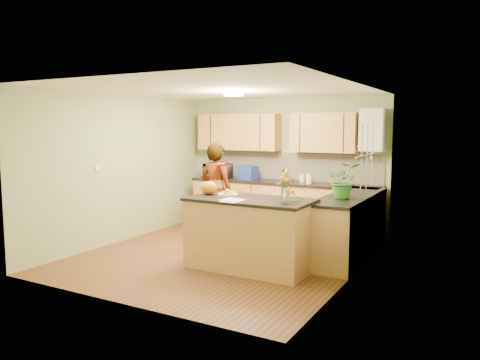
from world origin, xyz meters
The scene contains 28 objects.
floor centered at (0.00, 0.00, 0.00)m, with size 4.50×4.50×0.00m, color #512F17.
ceiling centered at (0.00, 0.00, 2.50)m, with size 4.00×4.50×0.02m, color white.
wall_back centered at (0.00, 2.25, 1.25)m, with size 4.00×0.02×2.50m, color #9CAE7C.
wall_front centered at (0.00, -2.25, 1.25)m, with size 4.00×0.02×2.50m, color #9CAE7C.
wall_left centered at (-2.00, 0.00, 1.25)m, with size 0.02×4.50×2.50m, color #9CAE7C.
wall_right centered at (2.00, 0.00, 1.25)m, with size 0.02×4.50×2.50m, color #9CAE7C.
back_counter centered at (0.10, 1.95, 0.47)m, with size 3.64×0.62×0.94m.
right_counter centered at (1.70, 0.85, 0.47)m, with size 0.62×2.24×0.94m.
splashback centered at (0.10, 2.23, 1.20)m, with size 3.60×0.02×0.52m, color silver.
upper_cabinets centered at (-0.18, 2.08, 1.85)m, with size 3.20×0.34×0.70m.
boiler centered at (1.70, 2.09, 1.90)m, with size 0.40×0.30×0.86m.
window_right centered at (1.99, 0.60, 1.55)m, with size 0.01×1.30×1.05m.
light_switch centered at (-1.99, -0.60, 1.30)m, with size 0.02×0.09×0.09m, color white.
ceiling_lamp centered at (0.00, 0.30, 2.46)m, with size 0.30×0.30×0.07m.
peninsula_island centered at (0.66, -0.40, 0.49)m, with size 1.71×0.88×0.98m.
fruit_dish centered at (0.31, -0.40, 1.02)m, with size 0.28×0.28×0.10m.
orange_bowl centered at (1.21, -0.25, 1.04)m, with size 0.23×0.23×0.13m.
flower_vase centered at (1.26, -0.58, 1.29)m, with size 0.26×0.26×0.47m.
orange_bag centered at (-0.04, -0.35, 1.08)m, with size 0.25×0.21×0.19m, color orange.
papers centered at (0.56, -0.70, 0.99)m, with size 0.24×0.33×0.01m, color white.
violinist centered at (-0.58, 0.72, 0.84)m, with size 0.61×0.40×1.68m, color #E3A78B.
violin centered at (-0.38, 0.50, 1.35)m, with size 0.56×0.22×0.11m, color #4E0C04, non-canonical shape.
microwave centered at (-1.32, 1.95, 1.08)m, with size 0.52×0.35×0.29m, color white.
blue_box centered at (-0.62, 1.94, 1.07)m, with size 0.33×0.24×0.27m, color navy.
kettle centered at (0.14, 1.93, 1.05)m, with size 0.14×0.14×0.27m.
jar_cream centered at (0.48, 2.00, 1.02)m, with size 0.10×0.10×0.16m, color beige.
jar_white centered at (0.65, 1.89, 1.03)m, with size 0.11×0.11×0.17m, color white.
potted_plant centered at (1.70, 0.47, 1.20)m, with size 0.46×0.40×0.52m, color #337C29.
Camera 1 is at (3.60, -5.99, 1.96)m, focal length 35.00 mm.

